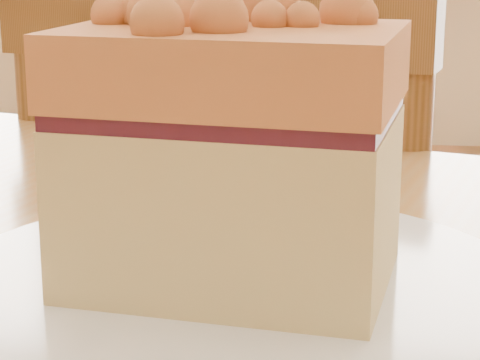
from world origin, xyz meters
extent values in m
cylinder|color=brown|center=(0.26, 0.60, 0.64)|extent=(0.03, 0.03, 0.43)
cylinder|color=brown|center=(-0.05, 0.69, 0.64)|extent=(0.03, 0.03, 0.43)
cube|color=brown|center=(0.11, 0.65, 0.83)|extent=(0.35, 0.13, 0.06)
cylinder|color=brown|center=(0.19, 0.62, 0.63)|extent=(0.02, 0.02, 0.38)
cylinder|color=brown|center=(0.11, 0.65, 0.63)|extent=(0.02, 0.02, 0.38)
cylinder|color=brown|center=(0.02, 0.67, 0.63)|extent=(0.02, 0.02, 0.38)
cylinder|color=white|center=(0.16, 0.27, 0.76)|extent=(0.24, 0.24, 0.02)
cylinder|color=white|center=(0.16, 0.27, 0.75)|extent=(0.16, 0.16, 0.01)
cube|color=tan|center=(0.16, 0.27, 0.80)|extent=(0.13, 0.11, 0.07)
cube|color=#421220|center=(0.16, 0.27, 0.84)|extent=(0.13, 0.11, 0.01)
cube|color=#CA733F|center=(0.16, 0.27, 0.85)|extent=(0.14, 0.11, 0.03)
sphere|color=#CA733F|center=(0.13, 0.30, 0.87)|extent=(0.02, 0.02, 0.02)
sphere|color=#CA733F|center=(0.14, 0.29, 0.87)|extent=(0.02, 0.02, 0.02)
sphere|color=#CA733F|center=(0.12, 0.27, 0.87)|extent=(0.02, 0.02, 0.02)
sphere|color=#CA733F|center=(0.19, 0.26, 0.87)|extent=(0.03, 0.03, 0.03)
sphere|color=#CA733F|center=(0.17, 0.30, 0.87)|extent=(0.01, 0.01, 0.01)
sphere|color=#CA733F|center=(0.12, 0.29, 0.87)|extent=(0.02, 0.02, 0.02)
sphere|color=#CA733F|center=(0.21, 0.25, 0.87)|extent=(0.02, 0.02, 0.02)
sphere|color=#CA733F|center=(0.16, 0.26, 0.87)|extent=(0.01, 0.01, 0.01)
sphere|color=#CA733F|center=(0.19, 0.25, 0.87)|extent=(0.01, 0.01, 0.01)
sphere|color=#CA733F|center=(0.15, 0.31, 0.87)|extent=(0.02, 0.02, 0.02)
sphere|color=#CA733F|center=(0.14, 0.26, 0.87)|extent=(0.02, 0.02, 0.02)
sphere|color=#CA733F|center=(0.12, 0.25, 0.87)|extent=(0.01, 0.01, 0.01)
sphere|color=#CA733F|center=(0.19, 0.23, 0.87)|extent=(0.02, 0.02, 0.02)
sphere|color=#CA733F|center=(0.13, 0.27, 0.87)|extent=(0.02, 0.02, 0.02)
sphere|color=#CA733F|center=(0.19, 0.28, 0.87)|extent=(0.02, 0.02, 0.02)
sphere|color=#CA733F|center=(0.11, 0.27, 0.87)|extent=(0.02, 0.02, 0.02)
sphere|color=#CA733F|center=(0.14, 0.24, 0.87)|extent=(0.02, 0.02, 0.02)
sphere|color=#CA733F|center=(0.13, 0.28, 0.87)|extent=(0.02, 0.02, 0.02)
sphere|color=#CA733F|center=(0.10, 0.29, 0.82)|extent=(0.02, 0.02, 0.02)
sphere|color=#CA733F|center=(0.10, 0.29, 0.85)|extent=(0.02, 0.02, 0.02)
sphere|color=#CA733F|center=(0.10, 0.30, 0.82)|extent=(0.01, 0.01, 0.01)
sphere|color=#CA733F|center=(0.10, 0.26, 0.83)|extent=(0.02, 0.02, 0.02)
camera|label=1|loc=(0.19, -0.08, 0.90)|focal=70.00mm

